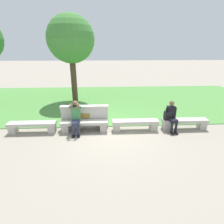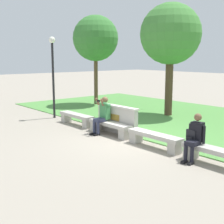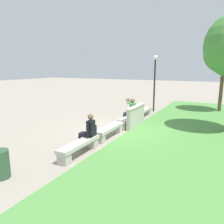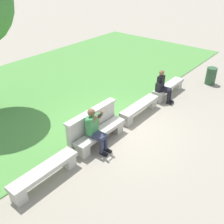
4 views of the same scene
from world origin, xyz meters
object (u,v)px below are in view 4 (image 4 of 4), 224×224
object	(u,v)px
bench_main	(45,173)
person_photographer	(95,128)
bench_near	(101,134)
bench_mid	(140,108)
person_distant	(163,85)
backpack	(159,87)
bench_far	(168,88)
trash_bin	(211,76)

from	to	relation	value
bench_main	person_photographer	distance (m)	1.85
bench_near	bench_mid	distance (m)	2.11
bench_main	bench_near	world-z (taller)	same
person_distant	backpack	bearing A→B (deg)	152.12
bench_mid	bench_far	distance (m)	2.11
bench_main	person_distant	bearing A→B (deg)	-0.66
person_photographer	trash_bin	world-z (taller)	person_photographer
person_distant	trash_bin	world-z (taller)	person_distant
bench_mid	bench_far	world-z (taller)	same
bench_near	trash_bin	world-z (taller)	trash_bin
bench_far	person_distant	world-z (taller)	person_distant
bench_near	trash_bin	size ratio (longest dim) A/B	2.56
bench_main	bench_far	xyz separation A→B (m)	(6.33, 0.00, 0.00)
bench_main	backpack	world-z (taller)	backpack
bench_mid	backpack	distance (m)	1.38
bench_near	person_photographer	distance (m)	0.54
bench_near	trash_bin	xyz separation A→B (m)	(6.38, -0.93, 0.08)
bench_far	bench_main	bearing A→B (deg)	180.00
bench_far	person_distant	xyz separation A→B (m)	(-0.63, -0.07, 0.37)
bench_far	trash_bin	xyz separation A→B (m)	(2.16, -0.93, 0.08)
bench_main	trash_bin	distance (m)	8.54
bench_mid	backpack	size ratio (longest dim) A/B	4.48
bench_main	person_distant	size ratio (longest dim) A/B	1.52
bench_near	person_distant	bearing A→B (deg)	-1.05
bench_near	person_distant	distance (m)	3.61
bench_main	bench_mid	world-z (taller)	same
bench_far	person_distant	distance (m)	0.73
bench_main	bench_far	distance (m)	6.33
bench_near	person_photographer	bearing A→B (deg)	-166.09
person_photographer	backpack	world-z (taller)	person_photographer
backpack	trash_bin	world-z (taller)	backpack
person_photographer	person_distant	xyz separation A→B (m)	(3.90, 0.01, -0.06)
person_photographer	person_distant	distance (m)	3.90
bench_main	bench_near	bearing A→B (deg)	0.00
person_photographer	trash_bin	distance (m)	6.75
bench_near	bench_far	distance (m)	4.22
bench_main	bench_far	world-z (taller)	same
person_distant	backpack	size ratio (longest dim) A/B	2.94
bench_far	person_photographer	distance (m)	4.55
bench_mid	bench_main	bearing A→B (deg)	180.00
backpack	bench_near	bearing A→B (deg)	-179.87
bench_main	person_distant	distance (m)	5.71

